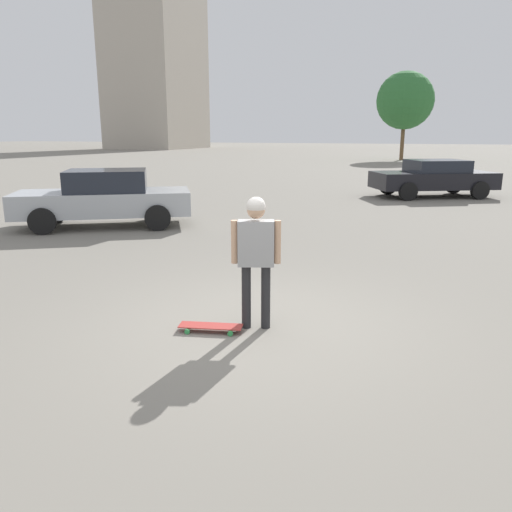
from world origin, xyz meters
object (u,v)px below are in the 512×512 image
at_px(skateboard, 211,326).
at_px(car_parked_near, 105,198).
at_px(person, 256,247).
at_px(car_parked_far, 434,177).

height_order(skateboard, car_parked_near, car_parked_near).
distance_m(person, skateboard, 1.13).
xyz_separation_m(person, car_parked_near, (-5.22, -6.02, -0.29)).
height_order(skateboard, car_parked_far, car_parked_far).
height_order(person, car_parked_far, person).
bearing_deg(skateboard, car_parked_near, -57.75).
relative_size(skateboard, car_parked_near, 0.17).
relative_size(car_parked_near, car_parked_far, 0.96).
relative_size(skateboard, car_parked_far, 0.17).
height_order(person, car_parked_near, person).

